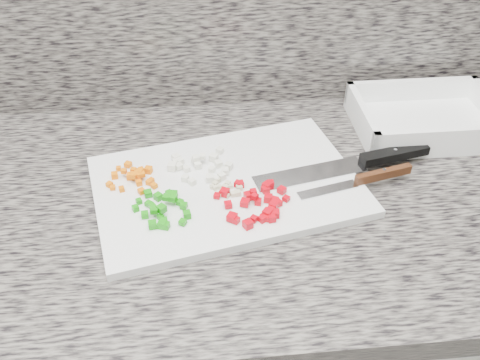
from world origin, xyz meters
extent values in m
cube|color=white|center=(0.00, 1.44, 0.43)|extent=(3.92, 0.62, 0.86)
cube|color=#656059|center=(0.00, 1.44, 0.88)|extent=(3.96, 0.64, 0.04)
cube|color=white|center=(0.09, 1.45, 0.91)|extent=(0.49, 0.38, 0.01)
cube|color=orange|center=(-0.04, 1.49, 0.92)|extent=(0.01, 0.01, 0.01)
cube|color=orange|center=(-0.05, 1.48, 0.93)|extent=(0.01, 0.01, 0.01)
cube|color=orange|center=(-0.07, 1.47, 0.92)|extent=(0.01, 0.01, 0.01)
cube|color=orange|center=(-0.09, 1.44, 0.92)|extent=(0.01, 0.01, 0.01)
cube|color=orange|center=(-0.08, 1.48, 0.93)|extent=(0.01, 0.01, 0.01)
cube|color=orange|center=(-0.10, 1.48, 0.92)|extent=(0.01, 0.01, 0.01)
cube|color=orange|center=(-0.03, 1.44, 0.92)|extent=(0.01, 0.01, 0.01)
cube|color=orange|center=(-0.04, 1.46, 0.92)|extent=(0.01, 0.01, 0.01)
cube|color=orange|center=(-0.05, 1.43, 0.92)|extent=(0.01, 0.01, 0.01)
cube|color=orange|center=(-0.11, 1.45, 0.92)|extent=(0.01, 0.01, 0.01)
cube|color=orange|center=(-0.06, 1.47, 0.93)|extent=(0.01, 0.01, 0.01)
cube|color=orange|center=(-0.09, 1.50, 0.92)|extent=(0.01, 0.01, 0.01)
cube|color=orange|center=(-0.10, 1.45, 0.92)|extent=(0.01, 0.01, 0.01)
cube|color=orange|center=(-0.08, 1.51, 0.92)|extent=(0.01, 0.01, 0.01)
cube|color=orange|center=(-0.07, 1.48, 0.93)|extent=(0.01, 0.01, 0.01)
cube|color=orange|center=(-0.06, 1.47, 0.93)|extent=(0.02, 0.02, 0.01)
cube|color=orange|center=(-0.06, 1.45, 0.92)|extent=(0.01, 0.01, 0.01)
cube|color=orange|center=(-0.07, 1.46, 0.93)|extent=(0.01, 0.01, 0.01)
cube|color=orange|center=(-0.04, 1.45, 0.92)|extent=(0.01, 0.01, 0.01)
cube|color=orange|center=(-0.05, 1.47, 0.93)|extent=(0.01, 0.01, 0.01)
cube|color=silver|center=(0.06, 1.45, 0.92)|extent=(0.01, 0.01, 0.01)
cube|color=silver|center=(0.01, 1.49, 0.92)|extent=(0.02, 0.02, 0.01)
cube|color=silver|center=(0.04, 1.50, 0.93)|extent=(0.01, 0.01, 0.01)
cube|color=silver|center=(0.07, 1.45, 0.92)|extent=(0.01, 0.01, 0.01)
cube|color=silver|center=(0.09, 1.47, 0.92)|extent=(0.01, 0.01, 0.01)
cube|color=silver|center=(0.00, 1.49, 0.92)|extent=(0.02, 0.02, 0.01)
cube|color=silver|center=(0.02, 1.48, 0.92)|extent=(0.01, 0.01, 0.01)
cube|color=silver|center=(0.08, 1.46, 0.92)|extent=(0.02, 0.02, 0.01)
cube|color=silver|center=(0.02, 1.46, 0.92)|extent=(0.01, 0.01, 0.01)
cube|color=silver|center=(0.08, 1.53, 0.92)|extent=(0.02, 0.02, 0.01)
cube|color=silver|center=(0.00, 1.51, 0.92)|extent=(0.01, 0.01, 0.01)
cube|color=silver|center=(0.03, 1.45, 0.92)|extent=(0.01, 0.01, 0.01)
cube|color=silver|center=(0.00, 1.52, 0.92)|extent=(0.01, 0.01, 0.01)
cube|color=silver|center=(0.00, 1.52, 0.92)|extent=(0.02, 0.02, 0.01)
cube|color=silver|center=(0.08, 1.49, 0.92)|extent=(0.01, 0.01, 0.01)
cube|color=silver|center=(0.07, 1.51, 0.92)|extent=(0.02, 0.02, 0.01)
cube|color=silver|center=(0.01, 1.51, 0.92)|extent=(0.02, 0.02, 0.01)
cube|color=silver|center=(0.04, 1.51, 0.92)|extent=(0.01, 0.01, 0.01)
cube|color=silver|center=(0.07, 1.48, 0.92)|extent=(0.01, 0.01, 0.01)
cube|color=silver|center=(0.05, 1.50, 0.93)|extent=(0.01, 0.01, 0.01)
cube|color=silver|center=(0.10, 1.48, 0.92)|extent=(0.02, 0.02, 0.01)
cube|color=silver|center=(0.04, 1.49, 0.92)|extent=(0.01, 0.01, 0.01)
cube|color=#15890C|center=(0.00, 1.40, 0.93)|extent=(0.01, 0.01, 0.01)
cube|color=#15890C|center=(-0.01, 1.36, 0.92)|extent=(0.01, 0.01, 0.01)
cube|color=#15890C|center=(-0.04, 1.40, 0.92)|extent=(0.01, 0.01, 0.01)
cube|color=#15890C|center=(-0.04, 1.37, 0.92)|extent=(0.01, 0.01, 0.01)
cube|color=#15890C|center=(-0.02, 1.35, 0.92)|extent=(0.01, 0.01, 0.01)
cube|color=#15890C|center=(-0.06, 1.41, 0.92)|extent=(0.01, 0.01, 0.01)
cube|color=#15890C|center=(-0.03, 1.38, 0.93)|extent=(0.01, 0.01, 0.01)
cube|color=#15890C|center=(0.02, 1.39, 0.92)|extent=(0.01, 0.01, 0.01)
cube|color=#15890C|center=(0.01, 1.40, 0.92)|extent=(0.01, 0.01, 0.01)
cube|color=#15890C|center=(-0.03, 1.37, 0.93)|extent=(0.01, 0.01, 0.01)
cube|color=#15890C|center=(0.00, 1.42, 0.92)|extent=(0.01, 0.01, 0.01)
cube|color=#15890C|center=(-0.01, 1.42, 0.92)|extent=(0.01, 0.01, 0.01)
cube|color=#15890C|center=(-0.02, 1.37, 0.92)|extent=(0.01, 0.01, 0.01)
cube|color=#15890C|center=(-0.04, 1.42, 0.92)|extent=(0.01, 0.01, 0.01)
cube|color=#15890C|center=(-0.03, 1.41, 0.92)|extent=(0.02, 0.02, 0.01)
cube|color=#15890C|center=(-0.01, 1.40, 0.93)|extent=(0.01, 0.01, 0.01)
cube|color=#15890C|center=(-0.06, 1.39, 0.92)|extent=(0.01, 0.01, 0.01)
cube|color=#15890C|center=(-0.03, 1.35, 0.92)|extent=(0.01, 0.01, 0.01)
cube|color=#15890C|center=(-0.02, 1.37, 0.93)|extent=(0.02, 0.02, 0.01)
cube|color=#15890C|center=(0.02, 1.37, 0.92)|extent=(0.01, 0.01, 0.01)
cube|color=#15890C|center=(0.01, 1.35, 0.92)|extent=(0.01, 0.01, 0.01)
cube|color=#15890C|center=(-0.01, 1.34, 0.92)|extent=(0.01, 0.01, 0.01)
cube|color=#BD020F|center=(0.12, 1.40, 0.92)|extent=(0.02, 0.02, 0.01)
cube|color=#BD020F|center=(0.16, 1.38, 0.92)|extent=(0.01, 0.01, 0.01)
cube|color=#BD020F|center=(0.14, 1.36, 0.92)|extent=(0.02, 0.02, 0.01)
cube|color=#BD020F|center=(0.15, 1.39, 0.92)|extent=(0.02, 0.02, 0.01)
cube|color=#BD020F|center=(0.08, 1.41, 0.92)|extent=(0.02, 0.02, 0.01)
cube|color=#BD020F|center=(0.11, 1.33, 0.92)|extent=(0.02, 0.02, 0.01)
cube|color=#BD020F|center=(0.11, 1.38, 0.92)|extent=(0.02, 0.02, 0.01)
cube|color=#BD020F|center=(0.12, 1.35, 0.92)|extent=(0.01, 0.01, 0.01)
cube|color=#BD020F|center=(0.16, 1.37, 0.92)|extent=(0.02, 0.02, 0.01)
cube|color=#BD020F|center=(0.15, 1.37, 0.92)|extent=(0.02, 0.02, 0.01)
cube|color=#BD020F|center=(0.13, 1.40, 0.93)|extent=(0.01, 0.01, 0.01)
cube|color=#BD020F|center=(0.11, 1.43, 0.92)|extent=(0.02, 0.02, 0.01)
cube|color=#BD020F|center=(0.14, 1.35, 0.92)|extent=(0.01, 0.01, 0.01)
cube|color=#BD020F|center=(0.15, 1.42, 0.92)|extent=(0.02, 0.02, 0.01)
cube|color=#BD020F|center=(0.09, 1.35, 0.92)|extent=(0.01, 0.01, 0.01)
cube|color=#BD020F|center=(0.14, 1.35, 0.92)|extent=(0.01, 0.01, 0.01)
cube|color=#BD020F|center=(0.13, 1.39, 0.92)|extent=(0.01, 0.01, 0.01)
cube|color=#BD020F|center=(0.15, 1.41, 0.92)|extent=(0.02, 0.02, 0.01)
cube|color=#BD020F|center=(0.18, 1.41, 0.92)|extent=(0.02, 0.02, 0.01)
cube|color=#BD020F|center=(0.11, 1.43, 0.92)|extent=(0.01, 0.01, 0.01)
cube|color=#BD020F|center=(0.13, 1.39, 0.93)|extent=(0.01, 0.01, 0.01)
cube|color=#BD020F|center=(0.15, 1.35, 0.92)|extent=(0.01, 0.01, 0.01)
cube|color=#BD020F|center=(0.16, 1.43, 0.92)|extent=(0.01, 0.01, 0.01)
cube|color=#BD020F|center=(0.16, 1.35, 0.92)|extent=(0.01, 0.01, 0.01)
cube|color=#BD020F|center=(0.07, 1.41, 0.92)|extent=(0.01, 0.01, 0.01)
cube|color=#BD020F|center=(0.09, 1.35, 0.92)|extent=(0.02, 0.02, 0.01)
cube|color=#BD020F|center=(0.16, 1.39, 0.92)|extent=(0.02, 0.02, 0.01)
cube|color=#BD020F|center=(0.18, 1.39, 0.92)|extent=(0.01, 0.01, 0.01)
cube|color=#BD020F|center=(0.09, 1.38, 0.92)|extent=(0.01, 0.01, 0.01)
cube|color=#BD020F|center=(0.15, 1.35, 0.92)|extent=(0.01, 0.01, 0.01)
cube|color=beige|center=(0.07, 1.43, 0.92)|extent=(0.01, 0.01, 0.01)
cube|color=beige|center=(0.10, 1.41, 0.92)|extent=(0.01, 0.01, 0.01)
cube|color=beige|center=(0.11, 1.44, 0.92)|extent=(0.01, 0.01, 0.01)
cube|color=beige|center=(0.09, 1.43, 0.92)|extent=(0.01, 0.01, 0.01)
cube|color=beige|center=(0.07, 1.43, 0.92)|extent=(0.01, 0.01, 0.01)
cube|color=beige|center=(0.09, 1.44, 0.92)|extent=(0.01, 0.01, 0.01)
cube|color=beige|center=(0.07, 1.44, 0.92)|extent=(0.01, 0.01, 0.01)
cube|color=beige|center=(0.09, 1.41, 0.92)|extent=(0.01, 0.01, 0.01)
cube|color=beige|center=(0.08, 1.43, 0.92)|extent=(0.01, 0.01, 0.01)
cube|color=beige|center=(0.06, 1.43, 0.92)|extent=(0.01, 0.01, 0.01)
cube|color=beige|center=(0.07, 1.41, 0.92)|extent=(0.01, 0.01, 0.01)
cube|color=beige|center=(0.10, 1.41, 0.92)|extent=(0.01, 0.01, 0.01)
cube|color=beige|center=(0.08, 1.42, 0.92)|extent=(0.01, 0.01, 0.01)
cube|color=beige|center=(0.07, 1.45, 0.92)|extent=(0.01, 0.01, 0.01)
cube|color=beige|center=(0.11, 1.43, 0.92)|extent=(0.01, 0.01, 0.01)
cube|color=beige|center=(0.09, 1.43, 0.92)|extent=(0.01, 0.01, 0.01)
cube|color=silver|center=(0.23, 1.45, 0.92)|extent=(0.20, 0.08, 0.00)
cube|color=black|center=(0.39, 1.49, 0.92)|extent=(0.13, 0.05, 0.02)
cylinder|color=silver|center=(0.39, 1.49, 0.93)|extent=(0.01, 0.01, 0.00)
cube|color=silver|center=(0.25, 1.41, 0.92)|extent=(0.11, 0.04, 0.00)
cube|color=#452111|center=(0.35, 1.43, 0.92)|extent=(0.10, 0.04, 0.02)
cylinder|color=silver|center=(0.35, 1.43, 0.93)|extent=(0.01, 0.01, 0.00)
cube|color=white|center=(0.49, 1.60, 0.91)|extent=(0.27, 0.20, 0.01)
cube|color=white|center=(0.49, 1.69, 0.94)|extent=(0.27, 0.01, 0.04)
cube|color=white|center=(0.49, 1.51, 0.94)|extent=(0.27, 0.01, 0.04)
cube|color=white|center=(0.36, 1.60, 0.94)|extent=(0.01, 0.20, 0.04)
camera|label=1|loc=(0.04, 0.75, 1.47)|focal=40.00mm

